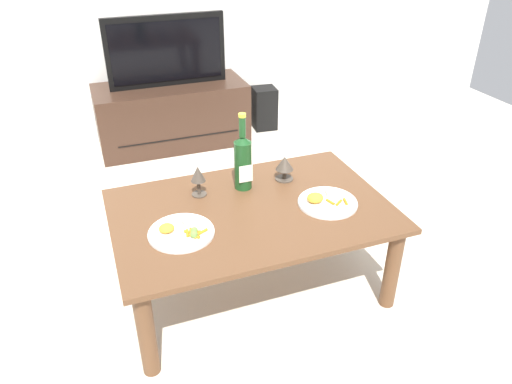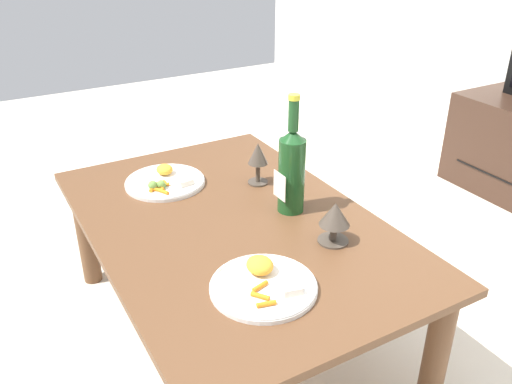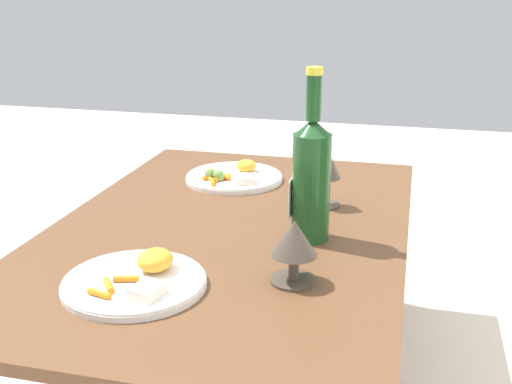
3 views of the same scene
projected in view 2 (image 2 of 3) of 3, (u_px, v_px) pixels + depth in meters
ground_plane at (235, 334)px, 1.87m from camera, size 6.40×6.40×0.00m
dining_table at (232, 240)px, 1.69m from camera, size 1.24×0.82×0.45m
wine_bottle at (292, 168)px, 1.65m from camera, size 0.08×0.09×0.38m
goblet_left at (258, 156)px, 1.84m from camera, size 0.07×0.07×0.15m
goblet_right at (335, 217)px, 1.52m from camera, size 0.09×0.09×0.13m
dinner_plate_left at (165, 181)px, 1.88m from camera, size 0.28×0.28×0.05m
dinner_plate_right at (264, 284)px, 1.36m from camera, size 0.27×0.27×0.05m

